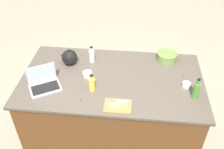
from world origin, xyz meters
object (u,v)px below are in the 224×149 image
object	(u,v)px
butter_stick_right	(114,106)
ramekin_medium	(87,74)
ramekin_small	(186,85)
bottle_oil	(92,84)
cutting_board	(118,106)
kettle	(69,57)
butter_stick_left	(122,103)
bottle_olive	(196,90)
laptop	(44,83)
mixing_bowl_large	(167,57)
bottle_vinegar	(92,56)

from	to	relation	value
butter_stick_right	ramekin_medium	distance (m)	0.56
butter_stick_right	ramekin_small	world-z (taller)	butter_stick_right
bottle_oil	cutting_board	distance (m)	0.36
kettle	butter_stick_left	size ratio (longest dim) A/B	1.94
kettle	butter_stick_right	xyz separation A→B (m)	(-0.58, 0.67, -0.04)
bottle_olive	laptop	bearing A→B (deg)	-0.21
mixing_bowl_large	bottle_oil	bearing A→B (deg)	37.47
laptop	cutting_board	size ratio (longest dim) A/B	1.45
laptop	bottle_olive	bearing A→B (deg)	179.79
cutting_board	ramekin_medium	distance (m)	0.56
bottle_olive	butter_stick_left	world-z (taller)	bottle_olive
bottle_olive	butter_stick_left	distance (m)	0.73
butter_stick_left	ramekin_medium	distance (m)	0.58
kettle	ramekin_small	world-z (taller)	kettle
mixing_bowl_large	cutting_board	xyz separation A→B (m)	(0.51, 0.82, -0.04)
butter_stick_right	ramekin_small	xyz separation A→B (m)	(-0.71, -0.39, -0.01)
butter_stick_left	ramekin_small	world-z (taller)	butter_stick_left
butter_stick_left	ramekin_small	xyz separation A→B (m)	(-0.64, -0.34, -0.01)
cutting_board	ramekin_small	bearing A→B (deg)	-151.84
bottle_vinegar	butter_stick_left	xyz separation A→B (m)	(-0.40, 0.68, -0.05)
bottle_oil	ramekin_medium	distance (m)	0.24
bottle_oil	butter_stick_left	size ratio (longest dim) A/B	1.76
bottle_oil	bottle_vinegar	world-z (taller)	bottle_vinegar
mixing_bowl_large	laptop	bearing A→B (deg)	25.09
ramekin_medium	bottle_olive	bearing A→B (deg)	168.82
butter_stick_left	ramekin_medium	world-z (taller)	butter_stick_left
laptop	kettle	distance (m)	0.47
cutting_board	butter_stick_right	size ratio (longest dim) A/B	2.38
butter_stick_left	bottle_oil	bearing A→B (deg)	-30.89
bottle_oil	kettle	world-z (taller)	bottle_oil
bottle_vinegar	cutting_board	bearing A→B (deg)	117.19
bottle_olive	kettle	world-z (taller)	bottle_olive
laptop	butter_stick_right	distance (m)	0.79
laptop	butter_stick_left	distance (m)	0.85
bottle_oil	ramekin_small	bearing A→B (deg)	-171.08
laptop	mixing_bowl_large	bearing A→B (deg)	-154.91
ramekin_small	ramekin_medium	size ratio (longest dim) A/B	0.87
bottle_olive	bottle_vinegar	world-z (taller)	bottle_olive
butter_stick_left	cutting_board	bearing A→B (deg)	28.96
bottle_oil	butter_stick_right	world-z (taller)	bottle_oil
laptop	ramekin_medium	size ratio (longest dim) A/B	3.65
kettle	bottle_vinegar	bearing A→B (deg)	-167.23
laptop	mixing_bowl_large	distance (m)	1.43
kettle	ramekin_small	size ratio (longest dim) A/B	2.37
bottle_olive	kettle	distance (m)	1.43
ramekin_small	bottle_vinegar	bearing A→B (deg)	-18.00
ramekin_medium	mixing_bowl_large	bearing A→B (deg)	-155.96
bottle_olive	bottle_vinegar	distance (m)	1.21
bottle_oil	cutting_board	size ratio (longest dim) A/B	0.74
bottle_oil	butter_stick_left	bearing A→B (deg)	149.11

